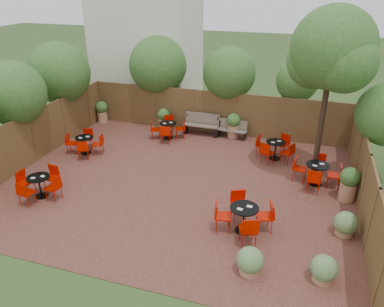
% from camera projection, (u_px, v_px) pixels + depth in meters
% --- Properties ---
extents(ground, '(80.00, 80.00, 0.00)m').
position_uv_depth(ground, '(178.00, 183.00, 13.39)').
color(ground, '#354F23').
rests_on(ground, ground).
extents(courtyard_paving, '(12.00, 10.00, 0.02)m').
position_uv_depth(courtyard_paving, '(178.00, 183.00, 13.38)').
color(courtyard_paving, '#3D1D19').
rests_on(courtyard_paving, ground).
extents(fence_back, '(12.00, 0.08, 2.00)m').
position_uv_depth(fence_back, '(214.00, 113.00, 17.26)').
color(fence_back, '#51371E').
rests_on(fence_back, ground).
extents(fence_left, '(0.08, 10.00, 2.00)m').
position_uv_depth(fence_left, '(33.00, 138.00, 14.59)').
color(fence_left, '#51371E').
rests_on(fence_left, ground).
extents(fence_right, '(0.08, 10.00, 2.00)m').
position_uv_depth(fence_right, '(365.00, 185.00, 11.32)').
color(fence_right, '#51371E').
rests_on(fence_right, ground).
extents(neighbour_building, '(5.00, 4.00, 8.00)m').
position_uv_depth(neighbour_building, '(147.00, 32.00, 19.77)').
color(neighbour_building, silver).
rests_on(neighbour_building, ground).
extents(overhang_foliage, '(15.61, 10.74, 2.75)m').
position_uv_depth(overhang_foliage, '(134.00, 82.00, 15.46)').
color(overhang_foliage, '#2C591D').
rests_on(overhang_foliage, ground).
extents(courtyard_tree, '(2.85, 2.75, 5.96)m').
position_uv_depth(courtyard_tree, '(332.00, 54.00, 12.08)').
color(courtyard_tree, black).
rests_on(courtyard_tree, courtyard_paving).
extents(park_bench_left, '(1.61, 0.52, 0.99)m').
position_uv_depth(park_bench_left, '(202.00, 124.00, 17.28)').
color(park_bench_left, brown).
rests_on(park_bench_left, courtyard_paving).
extents(park_bench_right, '(1.39, 0.57, 0.84)m').
position_uv_depth(park_bench_right, '(232.00, 129.00, 16.91)').
color(park_bench_right, brown).
rests_on(park_bench_right, courtyard_paving).
extents(bistro_tables, '(10.72, 7.49, 0.93)m').
position_uv_depth(bistro_tables, '(192.00, 164.00, 13.73)').
color(bistro_tables, black).
rests_on(bistro_tables, courtyard_paving).
extents(planters, '(11.91, 4.69, 1.16)m').
position_uv_depth(planters, '(207.00, 132.00, 16.09)').
color(planters, '#A07250').
rests_on(planters, courtyard_paving).
extents(low_shrubs, '(2.99, 3.01, 0.73)m').
position_uv_depth(low_shrubs, '(307.00, 250.00, 9.58)').
color(low_shrubs, '#A07250').
rests_on(low_shrubs, courtyard_paving).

